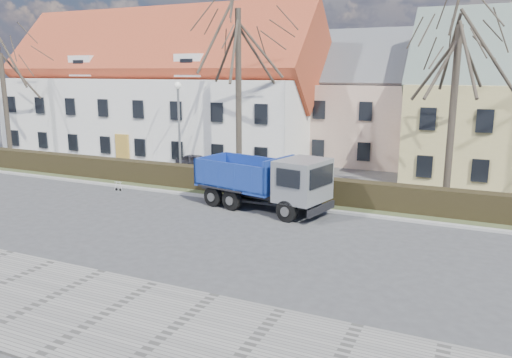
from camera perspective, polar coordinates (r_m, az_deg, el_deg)
The scene contains 14 objects.
ground at distance 22.79m, azimuth -7.05°, elevation -5.23°, with size 120.00×120.00×0.00m, color #3D3D3F.
sidewalk_near at distance 16.67m, azimuth -22.97°, elevation -12.73°, with size 80.00×5.00×0.08m, color gray.
curb_far at distance 26.63m, azimuth -1.85°, elevation -2.44°, with size 80.00×0.30×0.12m, color #A19E9B.
grass_strip at distance 28.03m, azimuth -0.39°, elevation -1.70°, with size 80.00×3.00×0.10m, color #3C4728.
hedge at distance 27.71m, azimuth -0.56°, elevation -0.59°, with size 60.00×0.90×1.30m, color black.
building_white at distance 42.33m, azimuth -10.88°, elevation 9.24°, with size 26.80×10.80×9.50m, color white, non-canonical shape.
building_pink at distance 39.26m, azimuth 13.72°, elevation 7.80°, with size 10.80×8.80×8.00m, color #CBA68F, non-canonical shape.
tree_0 at distance 43.06m, azimuth -26.80°, elevation 8.48°, with size 7.20×7.20×9.90m, color #352D24, non-canonical shape.
tree_1 at distance 30.15m, azimuth -2.02°, elevation 11.32°, with size 9.20×9.20×12.65m, color #352D24, non-canonical shape.
tree_2 at distance 27.00m, azimuth 21.67°, elevation 8.62°, with size 8.00×8.00×11.00m, color #352D24, non-canonical shape.
dump_truck at distance 24.98m, azimuth 0.22°, elevation -0.16°, with size 7.19×2.67×2.87m, color navy, non-canonical shape.
streetlight at distance 30.72m, azimuth -8.75°, elevation 5.22°, with size 0.49×0.49×6.25m, color gray, non-canonical shape.
cart_frame at distance 30.07m, azimuth -15.76°, elevation -0.72°, with size 0.65×0.37×0.59m, color silver, non-canonical shape.
parked_car_a at distance 34.85m, azimuth -6.69°, elevation 1.87°, with size 1.38×3.42×1.17m, color #26252C.
Camera 1 is at (11.56, -18.42, 6.80)m, focal length 35.00 mm.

